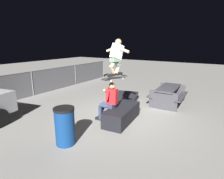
# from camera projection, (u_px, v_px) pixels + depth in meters

# --- Properties ---
(ground_plane) EXTENTS (40.00, 40.00, 0.00)m
(ground_plane) POSITION_uv_depth(u_px,v_px,m) (122.00, 117.00, 6.48)
(ground_plane) COLOR gray
(ledge_box_main) EXTENTS (1.72, 0.84, 0.50)m
(ledge_box_main) POSITION_uv_depth(u_px,v_px,m) (122.00, 114.00, 6.10)
(ledge_box_main) COLOR black
(ledge_box_main) RESTS_ON ground
(person_sitting_on_ledge) EXTENTS (0.60, 0.77, 1.34)m
(person_sitting_on_ledge) POSITION_uv_depth(u_px,v_px,m) (109.00, 100.00, 6.00)
(person_sitting_on_ledge) COLOR #2D3856
(person_sitting_on_ledge) RESTS_ON ground
(skateboard) EXTENTS (1.04, 0.37, 0.13)m
(skateboard) POSITION_uv_depth(u_px,v_px,m) (115.00, 78.00, 5.77)
(skateboard) COLOR black
(skater_airborne) EXTENTS (0.63, 0.89, 1.12)m
(skater_airborne) POSITION_uv_depth(u_px,v_px,m) (116.00, 56.00, 5.64)
(skater_airborne) COLOR black
(kicker_ramp) EXTENTS (1.48, 1.28, 0.41)m
(kicker_ramp) POSITION_uv_depth(u_px,v_px,m) (125.00, 99.00, 8.27)
(kicker_ramp) COLOR black
(kicker_ramp) RESTS_ON ground
(picnic_table_back) EXTENTS (1.75, 1.41, 0.75)m
(picnic_table_back) POSITION_uv_depth(u_px,v_px,m) (168.00, 93.00, 7.75)
(picnic_table_back) COLOR #38383D
(picnic_table_back) RESTS_ON ground
(trash_bin) EXTENTS (0.53, 0.53, 0.99)m
(trash_bin) POSITION_uv_depth(u_px,v_px,m) (65.00, 126.00, 4.68)
(trash_bin) COLOR navy
(trash_bin) RESTS_ON ground
(fence_back) EXTENTS (12.05, 0.05, 1.23)m
(fence_back) POSITION_uv_depth(u_px,v_px,m) (32.00, 83.00, 8.94)
(fence_back) COLOR slate
(fence_back) RESTS_ON ground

